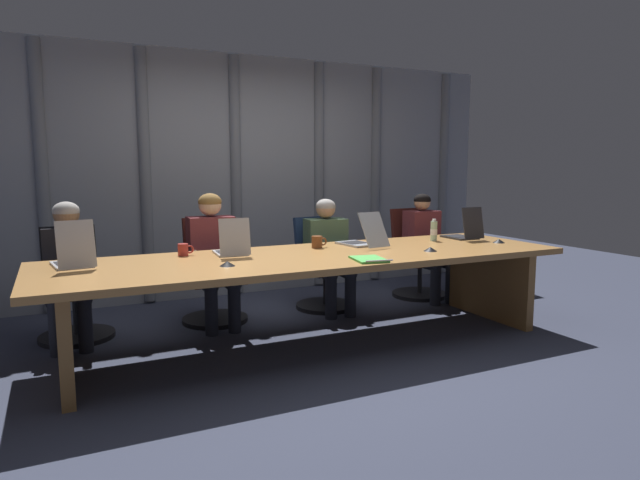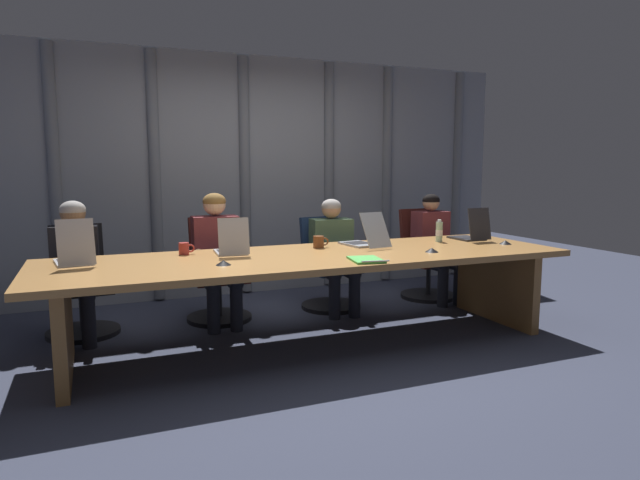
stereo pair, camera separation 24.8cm
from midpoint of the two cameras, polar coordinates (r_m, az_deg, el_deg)
name	(u,v)px [view 1 (the left image)]	position (r m, az deg, el deg)	size (l,w,h in m)	color
ground_plane	(314,344)	(4.53, -2.17, -10.71)	(12.90, 12.90, 0.00)	#383D51
conference_table	(314,271)	(4.38, -2.21, -3.28)	(4.15, 1.22, 0.73)	#B77F42
curtain_backdrop	(236,176)	(6.21, -9.84, 6.52)	(6.45, 0.16, 2.63)	gray
laptop_left_end	(73,258)	(4.23, -25.80, -1.70)	(0.30, 0.44, 0.34)	#BCBCC1
laptop_left_mid	(232,248)	(4.40, -10.75, -0.80)	(0.26, 0.37, 0.30)	#BCBCC1
laptop_center	(362,239)	(4.83, 2.89, 0.07)	(0.29, 0.53, 0.31)	#A8ADB7
laptop_right_mid	(464,233)	(5.44, 13.43, 0.74)	(0.23, 0.38, 0.31)	#2D2D33
office_chair_left_end	(74,297)	(5.10, -25.44, -5.37)	(0.60, 0.60, 0.93)	black
office_chair_left_mid	(213,283)	(5.23, -12.42, -4.41)	(0.60, 0.60, 0.95)	#511E19
office_chair_center	(323,274)	(5.59, -0.98, -3.56)	(0.60, 0.60, 0.91)	navy
office_chair_right_mid	(417,264)	(6.16, 8.89, -2.47)	(0.60, 0.60, 0.96)	#511E19
person_left_end	(69,264)	(4.88, -25.96, -2.23)	(0.40, 0.56, 1.15)	black
person_left_mid	(213,251)	(5.02, -12.42, -1.10)	(0.42, 0.55, 1.19)	brown
person_center	(329,248)	(5.40, -0.38, -0.83)	(0.44, 0.57, 1.11)	#4C6B4C
person_right_mid	(427,241)	(5.99, 9.85, -0.06)	(0.38, 0.55, 1.13)	brown
water_bottle_primary	(434,231)	(5.24, 10.41, 0.92)	(0.06, 0.06, 0.21)	#ADD1B2
coffee_mug_near	(317,242)	(4.71, -1.78, -0.20)	(0.14, 0.09, 0.10)	brown
coffee_mug_far	(184,250)	(4.45, -15.52, -0.98)	(0.13, 0.08, 0.10)	#B2332D
conference_mic_left_side	(430,249)	(4.60, 9.88, -0.94)	(0.11, 0.11, 0.04)	black
conference_mic_middle	(499,241)	(5.25, 16.80, -0.09)	(0.11, 0.11, 0.04)	black
conference_mic_right_side	(227,264)	(3.93, -11.38, -2.42)	(0.11, 0.11, 0.04)	black
spiral_notepad	(369,259)	(4.09, 3.39, -2.02)	(0.27, 0.34, 0.03)	#4CB74C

